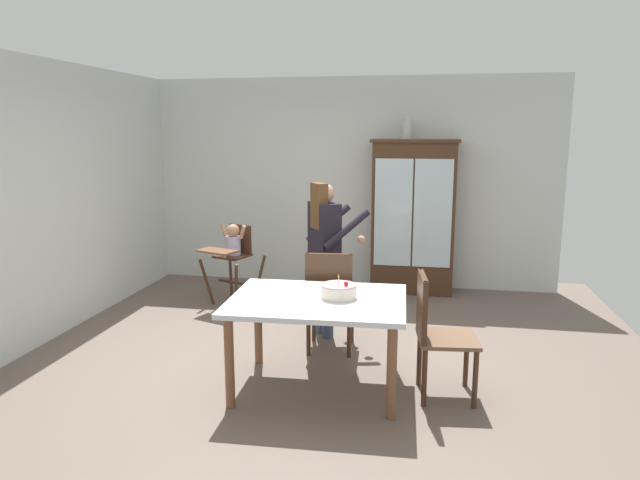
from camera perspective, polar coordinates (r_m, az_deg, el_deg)
name	(u,v)px	position (r m, az deg, el deg)	size (l,w,h in m)	color
ground_plane	(311,357)	(5.24, -0.90, -11.72)	(6.24, 6.24, 0.00)	#66564C
wall_back	(350,183)	(7.46, 3.05, 5.76)	(5.32, 0.06, 2.70)	silver
wall_left	(38,203)	(5.98, -26.54, 3.37)	(0.06, 5.32, 2.70)	silver
china_cabinet	(413,216)	(7.19, 9.34, 2.36)	(1.07, 0.48, 1.92)	#422819
ceramic_vase	(407,129)	(7.11, 8.75, 10.97)	(0.13, 0.13, 0.27)	#B2B7B2
high_chair_with_toddler	(233,249)	(6.73, -8.78, -0.90)	(0.74, 0.81, 0.95)	#422819
adult_person	(325,240)	(5.52, 0.51, -0.03)	(0.67, 0.67, 1.53)	#3D4C6B
dining_table	(317,310)	(4.44, -0.25, -7.04)	(1.39, 1.07, 0.74)	silver
birthday_cake	(339,291)	(4.42, 1.88, -5.15)	(0.28, 0.28, 0.19)	beige
dining_chair_far_side	(330,295)	(5.16, 0.99, -5.54)	(0.47, 0.47, 0.96)	#422819
dining_chair_right_end	(434,327)	(4.43, 11.43, -8.57)	(0.48, 0.48, 0.96)	#422819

